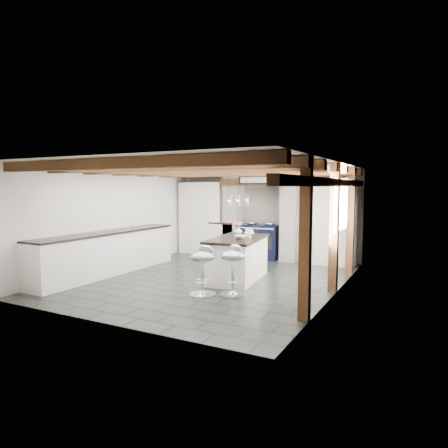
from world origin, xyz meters
The scene contains 6 objects.
ground centered at (0.00, 0.00, 0.00)m, with size 6.00×6.00×0.00m, color black.
room_shell centered at (-0.61, 1.42, 1.07)m, with size 6.00×6.03×6.00m.
range_cooker centered at (0.00, 2.68, 0.47)m, with size 1.00×0.63×0.99m.
kitchen_island centered at (0.50, 0.22, 0.44)m, with size 1.12×1.84×1.14m.
bar_stool_near centered at (0.96, -0.90, 0.55)m, with size 0.57×0.57×0.89m.
bar_stool_far centered at (0.50, -1.14, 0.54)m, with size 0.47×0.47×0.87m.
Camera 1 is at (3.96, -6.97, 1.87)m, focal length 32.00 mm.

